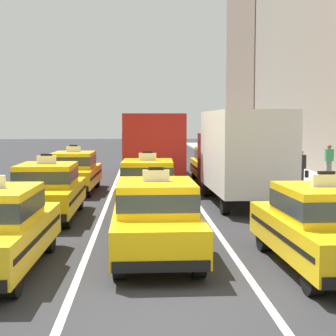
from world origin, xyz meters
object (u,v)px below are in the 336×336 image
taxi_left_third (74,171)px  box_truck_right_second (240,153)px  sedan_center_fourth (144,153)px  taxi_center_second (148,184)px  taxi_right_third (213,164)px  bus_center_third (149,144)px  taxi_left_second (48,190)px  pedestrian_near_crosswalk (329,162)px  taxi_center_nearest (156,217)px  taxi_right_nearest (323,226)px  pedestrian_by_storefront (301,170)px

taxi_left_third → box_truck_right_second: bearing=-26.7°
sedan_center_fourth → box_truck_right_second: bearing=-78.6°
taxi_center_second → taxi_right_third: same height
bus_center_third → taxi_center_second: bearing=-91.4°
taxi_left_second → bus_center_third: bearing=72.5°
taxi_center_second → pedestrian_near_crosswalk: taxi_center_second is taller
taxi_right_third → taxi_center_nearest: bearing=-102.8°
bus_center_third → taxi_right_nearest: 16.37m
taxi_right_nearest → box_truck_right_second: size_ratio=0.66×
pedestrian_by_storefront → taxi_left_third: bearing=174.3°
taxi_center_nearest → taxi_center_second: 5.91m
sedan_center_fourth → pedestrian_by_storefront: pedestrian_by_storefront is taller
taxi_right_nearest → pedestrian_near_crosswalk: bearing=69.6°
pedestrian_near_crosswalk → taxi_right_third: bearing=167.8°
taxi_left_third → pedestrian_by_storefront: (9.20, -0.91, 0.09)m
taxi_left_third → taxi_center_second: bearing=-58.4°
bus_center_third → taxi_center_nearest: bearing=-90.5°
taxi_left_third → taxi_right_nearest: (6.28, -11.77, 0.00)m
taxi_center_nearest → pedestrian_near_crosswalk: (8.46, 12.98, 0.13)m
taxi_center_second → pedestrian_by_storefront: 7.36m
taxi_center_nearest → taxi_right_third: 14.48m
taxi_center_nearest → bus_center_third: (0.13, 14.97, 0.94)m
taxi_center_nearest → taxi_center_second: size_ratio=0.99×
taxi_left_third → taxi_center_second: size_ratio=1.00×
taxi_right_nearest → taxi_right_third: bearing=90.2°
sedan_center_fourth → bus_center_third: bearing=-88.8°
pedestrian_by_storefront → taxi_center_second: bearing=-148.2°
taxi_center_nearest → box_truck_right_second: (3.23, 7.56, 0.90)m
taxi_left_second → sedan_center_fourth: size_ratio=1.06×
sedan_center_fourth → pedestrian_by_storefront: size_ratio=2.65×
taxi_center_nearest → box_truck_right_second: bearing=66.9°
taxi_center_nearest → sedan_center_fourth: 23.84m
taxi_left_second → taxi_right_nearest: same height
box_truck_right_second → pedestrian_near_crosswalk: 7.58m
taxi_right_nearest → taxi_left_third: bearing=118.1°
sedan_center_fourth → pedestrian_near_crosswalk: pedestrian_near_crosswalk is taller
taxi_left_second → sedan_center_fourth: (3.04, 19.11, -0.03)m
bus_center_third → box_truck_right_second: (3.09, -7.42, -0.04)m
taxi_left_third → sedan_center_fourth: (2.99, 13.14, -0.03)m
pedestrian_near_crosswalk → pedestrian_by_storefront: 3.93m
taxi_left_second → bus_center_third: bus_center_third is taller
box_truck_right_second → pedestrian_by_storefront: 3.78m
bus_center_third → box_truck_right_second: bearing=-67.4°
taxi_left_third → taxi_right_third: size_ratio=1.01×
taxi_left_second → taxi_right_nearest: (6.34, -5.80, 0.00)m
taxi_left_third → pedestrian_by_storefront: bearing=-5.7°
taxi_left_third → bus_center_third: (3.17, 4.27, 0.94)m
sedan_center_fourth → taxi_right_third: bearing=-71.5°
bus_center_third → taxi_right_third: size_ratio=2.46×
taxi_left_second → taxi_center_nearest: (3.09, -4.73, 0.00)m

